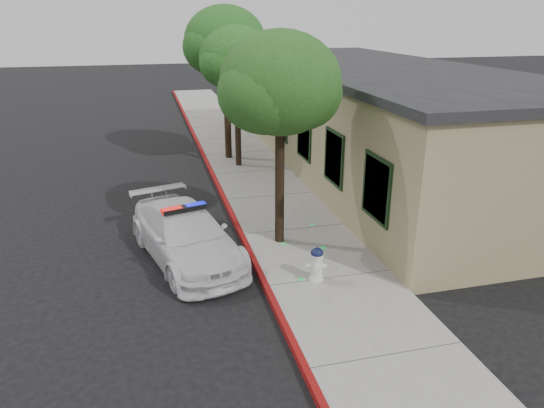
{
  "coord_description": "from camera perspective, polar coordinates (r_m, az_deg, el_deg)",
  "views": [
    {
      "loc": [
        -2.32,
        -9.87,
        6.05
      ],
      "look_at": [
        0.7,
        2.03,
        1.38
      ],
      "focal_mm": 32.85,
      "sensor_mm": 36.0,
      "label": 1
    }
  ],
  "objects": [
    {
      "name": "street_tree_mid",
      "position": [
        20.32,
        -4.12,
        16.04
      ],
      "size": [
        3.0,
        2.99,
        5.6
      ],
      "rotation": [
        0.0,
        0.0,
        0.15
      ],
      "color": "black",
      "rests_on": "sidewalk"
    },
    {
      "name": "ground",
      "position": [
        11.8,
        -0.9,
        -10.02
      ],
      "size": [
        120.0,
        120.0,
        0.0
      ],
      "primitive_type": "plane",
      "color": "black",
      "rests_on": "ground"
    },
    {
      "name": "sidewalk",
      "position": [
        14.72,
        2.46,
        -3.16
      ],
      "size": [
        3.2,
        60.0,
        0.15
      ],
      "primitive_type": "cube",
      "color": "gray",
      "rests_on": "ground"
    },
    {
      "name": "fire_hydrant",
      "position": [
        11.83,
        5.15,
        -6.85
      ],
      "size": [
        0.48,
        0.42,
        0.84
      ],
      "rotation": [
        0.0,
        0.0,
        -0.36
      ],
      "color": "white",
      "rests_on": "sidewalk"
    },
    {
      "name": "street_tree_far",
      "position": [
        21.46,
        -5.29,
        17.72
      ],
      "size": [
        3.65,
        3.35,
        6.34
      ],
      "rotation": [
        0.0,
        0.0,
        -0.32
      ],
      "color": "black",
      "rests_on": "sidewalk"
    },
    {
      "name": "street_tree_near",
      "position": [
        12.75,
        1.0,
        13.13
      ],
      "size": [
        3.3,
        3.07,
        5.63
      ],
      "rotation": [
        0.0,
        0.0,
        -0.18
      ],
      "color": "black",
      "rests_on": "sidewalk"
    },
    {
      "name": "police_car",
      "position": [
        13.17,
        -9.86,
        -3.5
      ],
      "size": [
        3.13,
        5.11,
        1.5
      ],
      "rotation": [
        0.0,
        0.0,
        0.27
      ],
      "color": "silver",
      "rests_on": "ground"
    },
    {
      "name": "clapboard_building",
      "position": [
        21.27,
        11.25,
        9.8
      ],
      "size": [
        7.3,
        20.89,
        4.24
      ],
      "color": "tan",
      "rests_on": "ground"
    },
    {
      "name": "red_curb",
      "position": [
        14.38,
        -3.45,
        -3.75
      ],
      "size": [
        0.14,
        60.0,
        0.16
      ],
      "primitive_type": "cube",
      "color": "maroon",
      "rests_on": "ground"
    }
  ]
}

